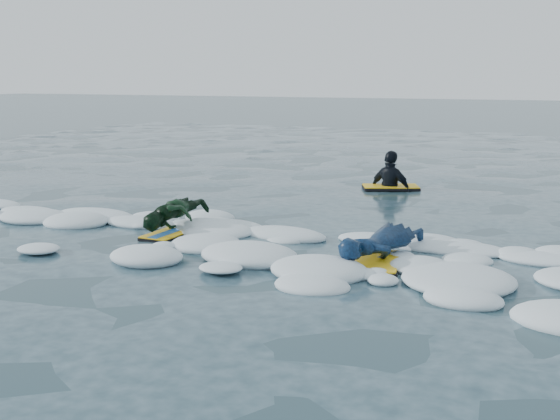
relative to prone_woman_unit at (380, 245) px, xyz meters
The scene contains 5 objects.
ground 2.16m from the prone_woman_unit, 159.28° to the right, with size 120.00×120.00×0.00m, color #19343D.
foam_band 2.04m from the prone_woman_unit, behind, with size 12.00×3.10×0.30m, color white, non-canonical shape.
prone_woman_unit is the anchor object (origin of this frame).
prone_child_unit 3.02m from the prone_woman_unit, behind, with size 0.64×1.26×0.49m.
waiting_rider_unit 5.45m from the prone_woman_unit, 103.53° to the left, with size 1.22×0.97×1.61m.
Camera 1 is at (4.19, -7.13, 2.19)m, focal length 45.00 mm.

